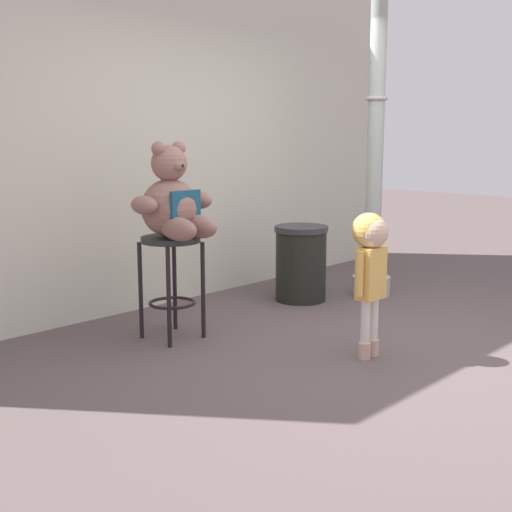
# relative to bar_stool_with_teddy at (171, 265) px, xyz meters

# --- Properties ---
(ground_plane) EXTENTS (24.00, 24.00, 0.00)m
(ground_plane) POSITION_rel_bar_stool_with_teddy_xyz_m (0.81, -1.33, -0.55)
(ground_plane) COLOR #5A4B4B
(building_wall) EXTENTS (6.35, 0.30, 3.76)m
(building_wall) POSITION_rel_bar_stool_with_teddy_xyz_m (0.81, 1.01, 1.33)
(building_wall) COLOR beige
(building_wall) RESTS_ON ground_plane
(bar_stool_with_teddy) EXTENTS (0.43, 0.43, 0.76)m
(bar_stool_with_teddy) POSITION_rel_bar_stool_with_teddy_xyz_m (0.00, 0.00, 0.00)
(bar_stool_with_teddy) COLOR #262728
(bar_stool_with_teddy) RESTS_ON ground_plane
(teddy_bear) EXTENTS (0.65, 0.59, 0.68)m
(teddy_bear) POSITION_rel_bar_stool_with_teddy_xyz_m (0.00, -0.03, 0.46)
(teddy_bear) COLOR #8D6459
(teddy_bear) RESTS_ON bar_stool_with_teddy
(child_walking) EXTENTS (0.31, 0.25, 0.99)m
(child_walking) POSITION_rel_bar_stool_with_teddy_xyz_m (0.62, -1.31, 0.16)
(child_walking) COLOR #CFA493
(child_walking) RESTS_ON ground_plane
(trash_bin) EXTENTS (0.48, 0.48, 0.68)m
(trash_bin) POSITION_rel_bar_stool_with_teddy_xyz_m (1.55, 0.06, -0.21)
(trash_bin) COLOR black
(trash_bin) RESTS_ON ground_plane
(lamppost) EXTENTS (0.35, 0.35, 3.13)m
(lamppost) POSITION_rel_bar_stool_with_teddy_xyz_m (2.16, -0.30, 0.71)
(lamppost) COLOR #AFAB9A
(lamppost) RESTS_ON ground_plane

